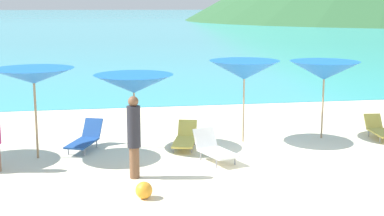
{
  "coord_description": "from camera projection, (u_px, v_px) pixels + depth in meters",
  "views": [
    {
      "loc": [
        -3.98,
        -12.55,
        3.92
      ],
      "look_at": [
        -1.51,
        1.52,
        1.2
      ],
      "focal_mm": 50.75,
      "sensor_mm": 36.0,
      "label": 1
    }
  ],
  "objects": [
    {
      "name": "lounge_chair_4",
      "position": [
        380.0,
        130.0,
        16.13
      ],
      "size": [
        0.66,
        1.5,
        0.63
      ],
      "rotation": [
        0.0,
        0.0,
        -0.09
      ],
      "color": "#D8BF4C",
      "rests_on": "ground_plane"
    },
    {
      "name": "umbrella_3",
      "position": [
        244.0,
        70.0,
        15.43
      ],
      "size": [
        2.14,
        2.14,
        2.37
      ],
      "color": "#9E7F59",
      "rests_on": "ground_plane"
    },
    {
      "name": "ground_plane",
      "position": [
        193.0,
        101.0,
        23.25
      ],
      "size": [
        50.0,
        100.0,
        0.3
      ],
      "primitive_type": "cube",
      "color": "beige"
    },
    {
      "name": "umbrella_1",
      "position": [
        34.0,
        76.0,
        13.71
      ],
      "size": [
        2.2,
        2.2,
        2.35
      ],
      "color": "#9E7F59",
      "rests_on": "ground_plane"
    },
    {
      "name": "beachgoer_0",
      "position": [
        134.0,
        134.0,
        12.3
      ],
      "size": [
        0.31,
        0.31,
        1.91
      ],
      "rotation": [
        0.0,
        0.0,
        5.03
      ],
      "color": "brown",
      "rests_on": "ground_plane"
    },
    {
      "name": "lounge_chair_1",
      "position": [
        185.0,
        138.0,
        15.16
      ],
      "size": [
        0.96,
        1.68,
        0.64
      ],
      "rotation": [
        0.0,
        0.0,
        -0.27
      ],
      "color": "#D8BF4C",
      "rests_on": "ground_plane"
    },
    {
      "name": "umbrella_2",
      "position": [
        134.0,
        84.0,
        14.82
      ],
      "size": [
        2.31,
        2.31,
        2.05
      ],
      "color": "#9E7F59",
      "rests_on": "ground_plane"
    },
    {
      "name": "umbrella_4",
      "position": [
        324.0,
        71.0,
        15.87
      ],
      "size": [
        2.24,
        2.24,
        2.3
      ],
      "color": "#9E7F59",
      "rests_on": "ground_plane"
    },
    {
      "name": "ocean_water",
      "position": [
        105.0,
        14.0,
        234.33
      ],
      "size": [
        650.0,
        440.0,
        0.02
      ],
      "primitive_type": "cube",
      "color": "#38B7CC",
      "rests_on": "ground_plane"
    },
    {
      "name": "lounge_chair_2",
      "position": [
        85.0,
        138.0,
        14.92
      ],
      "size": [
        1.07,
        1.67,
        0.74
      ],
      "rotation": [
        0.0,
        0.0,
        -0.37
      ],
      "color": "#1E478C",
      "rests_on": "ground_plane"
    },
    {
      "name": "lounge_chair_3",
      "position": [
        214.0,
        148.0,
        13.8
      ],
      "size": [
        1.04,
        1.49,
        0.75
      ],
      "rotation": [
        0.0,
        0.0,
        0.34
      ],
      "color": "white",
      "rests_on": "ground_plane"
    },
    {
      "name": "beach_ball",
      "position": [
        144.0,
        190.0,
        11.13
      ],
      "size": [
        0.36,
        0.36,
        0.36
      ],
      "primitive_type": "sphere",
      "color": "orange",
      "rests_on": "ground_plane"
    }
  ]
}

